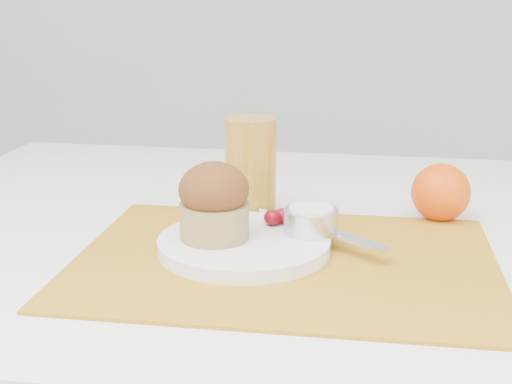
% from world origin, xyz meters
% --- Properties ---
extents(placemat, '(0.46, 0.34, 0.00)m').
position_xyz_m(placemat, '(-0.04, -0.08, 0.75)').
color(placemat, '#B57A19').
rests_on(placemat, table).
extents(plate, '(0.22, 0.22, 0.02)m').
position_xyz_m(plate, '(-0.09, -0.06, 0.76)').
color(plate, white).
rests_on(plate, placemat).
extents(ramekin, '(0.07, 0.07, 0.03)m').
position_xyz_m(ramekin, '(-0.02, -0.03, 0.78)').
color(ramekin, silver).
rests_on(ramekin, plate).
extents(cream, '(0.07, 0.07, 0.01)m').
position_xyz_m(cream, '(-0.02, -0.03, 0.80)').
color(cream, white).
rests_on(cream, ramekin).
extents(raspberry_near, '(0.02, 0.02, 0.02)m').
position_xyz_m(raspberry_near, '(-0.05, -0.00, 0.78)').
color(raspberry_near, '#54020B').
rests_on(raspberry_near, plate).
extents(raspberry_far, '(0.02, 0.02, 0.02)m').
position_xyz_m(raspberry_far, '(-0.06, -0.01, 0.78)').
color(raspberry_far, '#4F0206').
rests_on(raspberry_far, plate).
extents(butter_knife, '(0.16, 0.13, 0.00)m').
position_xyz_m(butter_knife, '(-0.01, -0.02, 0.77)').
color(butter_knife, silver).
rests_on(butter_knife, plate).
extents(orange, '(0.07, 0.07, 0.07)m').
position_xyz_m(orange, '(0.14, 0.10, 0.79)').
color(orange, '#F15408').
rests_on(orange, table).
extents(juice_glass, '(0.07, 0.07, 0.13)m').
position_xyz_m(juice_glass, '(-0.11, 0.07, 0.82)').
color(juice_glass, '#B98222').
rests_on(juice_glass, table).
extents(muffin, '(0.10, 0.10, 0.09)m').
position_xyz_m(muffin, '(-0.12, -0.06, 0.81)').
color(muffin, '#A38B4F').
rests_on(muffin, plate).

